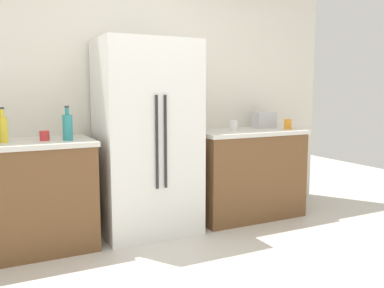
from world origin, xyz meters
TOP-DOWN VIEW (x-y plane):
  - kitchen_back_panel at (0.00, 1.85)m, footprint 4.81×0.10m
  - counter_left at (-1.15, 1.46)m, footprint 1.38×0.69m
  - counter_right at (1.17, 1.46)m, footprint 1.17×0.69m
  - refrigerator at (0.06, 1.45)m, footprint 0.89×0.69m
  - toaster at (1.50, 1.58)m, footprint 0.24×0.15m
  - bottle_a at (-1.16, 1.41)m, footprint 0.07×0.07m
  - bottle_b at (-0.68, 1.35)m, footprint 0.08×0.08m
  - cup_a at (1.02, 1.46)m, footprint 0.08×0.08m
  - cup_b at (1.63, 1.33)m, footprint 0.08×0.08m
  - cup_c at (-0.85, 1.42)m, footprint 0.08×0.08m

SIDE VIEW (x-z plane):
  - counter_left at x=-1.15m, z-range 0.00..0.93m
  - counter_right at x=1.17m, z-range 0.00..0.93m
  - refrigerator at x=0.06m, z-range 0.00..1.80m
  - cup_c at x=-0.85m, z-range 0.93..1.01m
  - cup_a at x=1.02m, z-range 0.93..1.03m
  - cup_b at x=1.63m, z-range 0.93..1.04m
  - toaster at x=1.50m, z-range 0.93..1.10m
  - bottle_a at x=-1.16m, z-range 0.90..1.18m
  - bottle_b at x=-0.68m, z-range 0.90..1.19m
  - kitchen_back_panel at x=0.00m, z-range 0.00..2.93m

